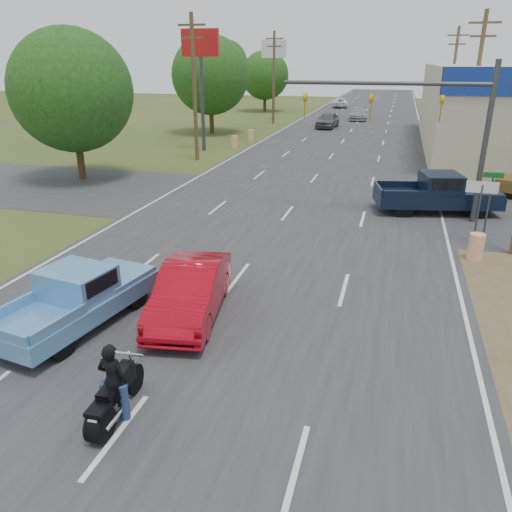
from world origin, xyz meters
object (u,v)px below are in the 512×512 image
(rider, at_px, (113,384))
(distant_car_white, at_px, (340,103))
(distant_car_silver, at_px, (358,113))
(red_convertible, at_px, (190,291))
(distant_car_grey, at_px, (328,120))
(navy_pickup, at_px, (440,193))
(motorcycle, at_px, (113,400))
(blue_pickup, at_px, (80,296))

(rider, bearing_deg, distant_car_white, -89.66)
(distant_car_silver, distance_m, distant_car_white, 17.42)
(red_convertible, height_order, distant_car_white, red_convertible)
(red_convertible, xyz_separation_m, distant_car_grey, (-2.24, 44.26, 0.06))
(rider, bearing_deg, distant_car_grey, -89.88)
(red_convertible, bearing_deg, rider, -96.26)
(navy_pickup, distance_m, distant_car_grey, 32.64)
(rider, relative_size, distant_car_grey, 0.34)
(motorcycle, bearing_deg, navy_pickup, 64.87)
(red_convertible, height_order, navy_pickup, navy_pickup)
(motorcycle, distance_m, distant_car_silver, 57.96)
(distant_car_grey, bearing_deg, distant_car_silver, 77.86)
(navy_pickup, bearing_deg, rider, -34.68)
(blue_pickup, height_order, navy_pickup, navy_pickup)
(motorcycle, relative_size, navy_pickup, 0.36)
(rider, height_order, blue_pickup, blue_pickup)
(blue_pickup, distance_m, navy_pickup, 17.69)
(motorcycle, relative_size, distant_car_white, 0.45)
(motorcycle, bearing_deg, red_convertible, 90.09)
(navy_pickup, height_order, distant_car_silver, navy_pickup)
(distant_car_white, bearing_deg, blue_pickup, 84.90)
(red_convertible, xyz_separation_m, distant_car_silver, (0.32, 53.30, 0.00))
(blue_pickup, xyz_separation_m, navy_pickup, (10.35, 14.35, 0.13))
(distant_car_white, bearing_deg, distant_car_silver, 97.91)
(rider, xyz_separation_m, distant_car_silver, (0.09, 57.90, -0.06))
(motorcycle, xyz_separation_m, navy_pickup, (7.31, 17.78, 0.47))
(motorcycle, distance_m, distant_car_grey, 48.98)
(blue_pickup, bearing_deg, navy_pickup, 63.37)
(red_convertible, xyz_separation_m, distant_car_white, (-3.85, 70.21, -0.08))
(distant_car_grey, height_order, distant_car_white, distant_car_grey)
(blue_pickup, distance_m, distant_car_grey, 45.49)
(red_convertible, distance_m, blue_pickup, 3.06)
(blue_pickup, distance_m, distant_car_silver, 54.62)
(distant_car_grey, bearing_deg, motorcycle, -83.40)
(rider, height_order, distant_car_grey, distant_car_grey)
(blue_pickup, height_order, distant_car_white, blue_pickup)
(distant_car_grey, bearing_deg, blue_pickup, -87.01)
(blue_pickup, height_order, distant_car_silver, blue_pickup)
(rider, height_order, navy_pickup, navy_pickup)
(red_convertible, xyz_separation_m, rider, (0.23, -4.60, 0.06))
(distant_car_grey, bearing_deg, navy_pickup, -68.85)
(blue_pickup, xyz_separation_m, distant_car_grey, (0.56, 45.49, -0.00))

